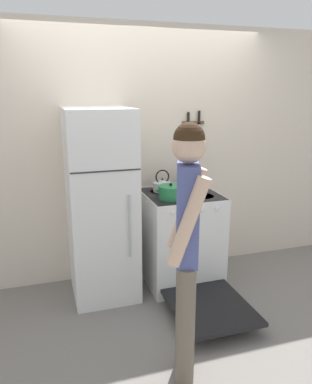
% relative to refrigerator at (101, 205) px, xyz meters
% --- Properties ---
extents(ground_plane, '(14.00, 14.00, 0.00)m').
position_rel_refrigerator_xyz_m(ground_plane, '(0.49, 0.33, -0.89)').
color(ground_plane, slate).
extents(wall_back, '(10.00, 0.06, 2.55)m').
position_rel_refrigerator_xyz_m(wall_back, '(0.49, 0.36, 0.39)').
color(wall_back, beige).
rests_on(wall_back, ground_plane).
extents(refrigerator, '(0.59, 0.69, 1.77)m').
position_rel_refrigerator_xyz_m(refrigerator, '(0.00, 0.00, 0.00)').
color(refrigerator, white).
rests_on(refrigerator, ground_plane).
extents(stove_range, '(0.72, 1.46, 0.94)m').
position_rel_refrigerator_xyz_m(stove_range, '(0.79, -0.05, -0.42)').
color(stove_range, white).
rests_on(stove_range, ground_plane).
extents(dutch_oven_pot, '(0.28, 0.23, 0.15)m').
position_rel_refrigerator_xyz_m(dutch_oven_pot, '(0.63, -0.16, 0.12)').
color(dutch_oven_pot, '#237A42').
rests_on(dutch_oven_pot, stove_range).
extents(tea_kettle, '(0.23, 0.19, 0.22)m').
position_rel_refrigerator_xyz_m(tea_kettle, '(0.64, 0.12, 0.11)').
color(tea_kettle, silver).
rests_on(tea_kettle, stove_range).
extents(utensil_jar, '(0.10, 0.10, 0.28)m').
position_rel_refrigerator_xyz_m(utensil_jar, '(0.97, 0.13, 0.12)').
color(utensil_jar, silver).
rests_on(utensil_jar, stove_range).
extents(person, '(0.36, 0.41, 1.74)m').
position_rel_refrigerator_xyz_m(person, '(0.33, -1.28, 0.11)').
color(person, '#6B6051').
rests_on(person, ground_plane).
extents(wall_knife_strip, '(0.24, 0.03, 0.33)m').
position_rel_refrigerator_xyz_m(wall_knife_strip, '(1.04, 0.32, 0.71)').
color(wall_knife_strip, brown).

